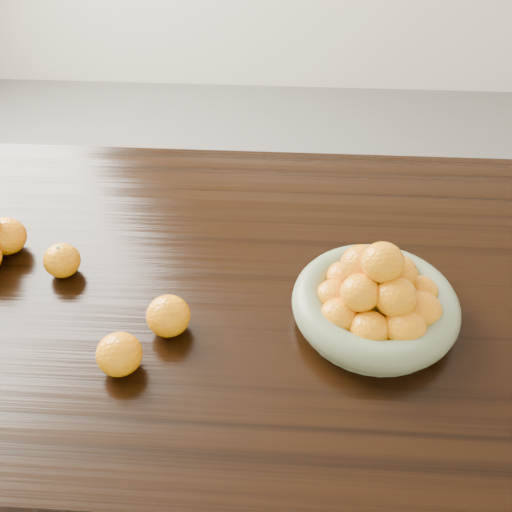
{
  "coord_description": "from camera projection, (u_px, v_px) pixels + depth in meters",
  "views": [
    {
      "loc": [
        0.06,
        -0.85,
        1.58
      ],
      "look_at": [
        0.02,
        -0.02,
        0.83
      ],
      "focal_mm": 40.0,
      "sensor_mm": 36.0,
      "label": 1
    }
  ],
  "objects": [
    {
      "name": "dining_table",
      "position": [
        249.0,
        307.0,
        1.25
      ],
      "size": [
        2.0,
        1.0,
        0.75
      ],
      "color": "black",
      "rests_on": "ground"
    },
    {
      "name": "fruit_bowl",
      "position": [
        377.0,
        300.0,
        1.08
      ],
      "size": [
        0.32,
        0.32,
        0.18
      ],
      "rotation": [
        0.0,
        0.0,
        0.09
      ],
      "color": "gray",
      "rests_on": "dining_table"
    },
    {
      "name": "ground",
      "position": [
        251.0,
        459.0,
        1.69
      ],
      "size": [
        5.0,
        5.0,
        0.0
      ],
      "primitive_type": "plane",
      "color": "#4E4D4A",
      "rests_on": "ground"
    },
    {
      "name": "loose_orange_1",
      "position": [
        119.0,
        354.0,
        0.99
      ],
      "size": [
        0.08,
        0.08,
        0.08
      ],
      "primitive_type": "ellipsoid",
      "color": "orange",
      "rests_on": "dining_table"
    },
    {
      "name": "loose_orange_0",
      "position": [
        62.0,
        260.0,
        1.18
      ],
      "size": [
        0.08,
        0.08,
        0.07
      ],
      "primitive_type": "ellipsoid",
      "color": "orange",
      "rests_on": "dining_table"
    },
    {
      "name": "loose_orange_2",
      "position": [
        168.0,
        316.0,
        1.06
      ],
      "size": [
        0.08,
        0.08,
        0.08
      ],
      "primitive_type": "ellipsoid",
      "color": "orange",
      "rests_on": "dining_table"
    }
  ]
}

